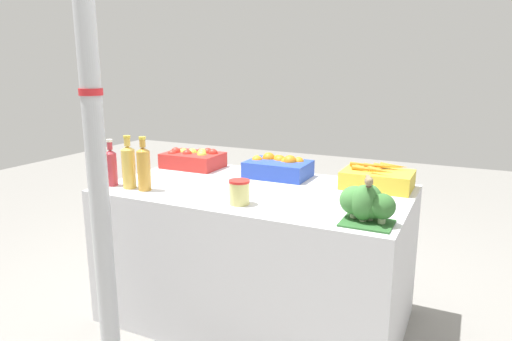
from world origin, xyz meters
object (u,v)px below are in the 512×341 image
broccoli_pile (367,204)px  sparrow_bird (369,181)px  apple_crate (193,159)px  juice_bottle_amber (144,168)px  juice_bottle_ruby (111,166)px  pickle_jar (239,192)px  support_pole (92,102)px  orange_crate (279,167)px  carrot_crate (377,179)px  juice_bottle_golden (129,166)px

broccoli_pile → sparrow_bird: 0.13m
sparrow_bird → apple_crate: bearing=-133.0°
sparrow_bird → juice_bottle_amber: bearing=-108.6°
juice_bottle_ruby → pickle_jar: bearing=-0.2°
pickle_jar → sparrow_bird: 0.65m
support_pole → sparrow_bird: support_pole is taller
apple_crate → broccoli_pile: 1.42m
apple_crate → orange_crate: size_ratio=1.00×
carrot_crate → broccoli_pile: bearing=-83.3°
pickle_jar → orange_crate: bearing=94.7°
support_pole → sparrow_bird: 1.24m
carrot_crate → sparrow_bird: (0.08, -0.64, 0.14)m
juice_bottle_golden → sparrow_bird: (1.33, -0.04, 0.07)m
orange_crate → sparrow_bird: 0.96m
juice_bottle_golden → sparrow_bird: size_ratio=2.22×
carrot_crate → pickle_jar: 0.82m
orange_crate → broccoli_pile: (0.67, -0.60, 0.02)m
juice_bottle_amber → sparrow_bird: juice_bottle_amber is taller
juice_bottle_ruby → broccoli_pile: bearing=0.3°
support_pole → juice_bottle_amber: bearing=101.9°
juice_bottle_ruby → sparrow_bird: size_ratio=2.00×
broccoli_pile → juice_bottle_ruby: (-1.45, -0.01, 0.03)m
apple_crate → juice_bottle_amber: juice_bottle_amber is taller
juice_bottle_ruby → pickle_jar: 0.83m
carrot_crate → juice_bottle_ruby: 1.50m
support_pole → apple_crate: support_pole is taller
support_pole → broccoli_pile: 1.28m
apple_crate → carrot_crate: (1.22, -0.00, -0.00)m
carrot_crate → sparrow_bird: bearing=-82.5°
carrot_crate → juice_bottle_ruby: size_ratio=1.42×
orange_crate → juice_bottle_ruby: 0.99m
orange_crate → broccoli_pile: size_ratio=1.52×
support_pole → orange_crate: (0.45, 1.04, -0.46)m
support_pole → juice_bottle_amber: (-0.09, 0.43, -0.39)m
carrot_crate → pickle_jar: bearing=-132.4°
orange_crate → juice_bottle_golden: 0.89m
juice_bottle_ruby → sparrow_bird: juice_bottle_ruby is taller
broccoli_pile → juice_bottle_amber: bearing=-179.6°
carrot_crate → apple_crate: bearing=179.9°
support_pole → juice_bottle_golden: bearing=114.7°
orange_crate → juice_bottle_ruby: bearing=-141.7°
pickle_jar → carrot_crate: bearing=47.6°
broccoli_pile → juice_bottle_amber: (-1.21, -0.01, 0.05)m
apple_crate → carrot_crate: bearing=-0.1°
juice_bottle_ruby → carrot_crate: bearing=23.6°
support_pole → broccoli_pile: (1.12, 0.43, -0.43)m
juice_bottle_golden → juice_bottle_amber: juice_bottle_amber is taller
support_pole → sparrow_bird: (1.14, 0.39, -0.32)m
support_pole → juice_bottle_golden: (-0.20, 0.43, -0.39)m
juice_bottle_golden → juice_bottle_amber: bearing=-0.0°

